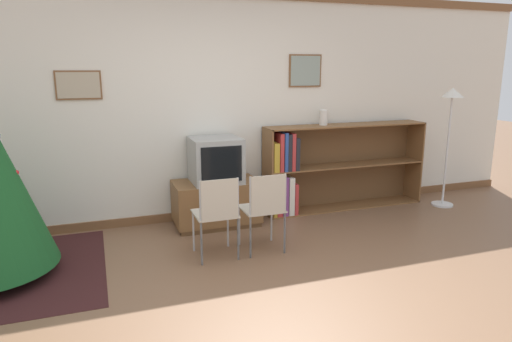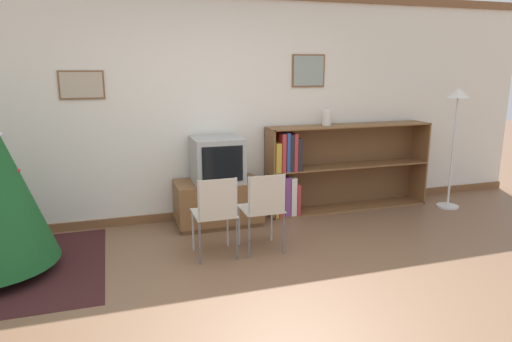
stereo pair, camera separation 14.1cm
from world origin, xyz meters
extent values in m
plane|color=brown|center=(0.00, 0.00, 0.00)|extent=(24.00, 24.00, 0.00)
cube|color=silver|center=(0.00, 2.23, 1.35)|extent=(9.05, 0.08, 2.70)
cube|color=brown|center=(0.00, 2.17, 0.05)|extent=(9.05, 0.03, 0.10)
cube|color=brown|center=(-1.39, 2.18, 1.64)|extent=(0.47, 0.02, 0.31)
cube|color=tan|center=(-1.39, 2.16, 1.64)|extent=(0.43, 0.01, 0.27)
cube|color=brown|center=(1.28, 2.18, 1.78)|extent=(0.44, 0.02, 0.40)
cube|color=gray|center=(1.28, 2.16, 1.78)|extent=(0.40, 0.01, 0.36)
sphere|color=red|center=(-2.05, 1.53, 0.71)|extent=(0.05, 0.05, 0.05)
sphere|color=red|center=(-1.93, 1.23, 0.93)|extent=(0.04, 0.04, 0.04)
cube|color=brown|center=(0.02, 1.88, 0.03)|extent=(0.94, 0.53, 0.05)
cube|color=brown|center=(0.02, 1.88, 0.29)|extent=(0.98, 0.55, 0.47)
cube|color=#9E9E99|center=(0.02, 1.88, 0.78)|extent=(0.56, 0.53, 0.51)
cube|color=black|center=(0.02, 1.61, 0.78)|extent=(0.46, 0.01, 0.40)
cube|color=#BCB29E|center=(-0.22, 1.01, 0.43)|extent=(0.40, 0.40, 0.02)
cube|color=#BCB29E|center=(-0.22, 0.81, 0.63)|extent=(0.35, 0.01, 0.38)
cylinder|color=#B2B2B2|center=(-0.40, 1.19, 0.21)|extent=(0.02, 0.02, 0.42)
cylinder|color=#B2B2B2|center=(-0.04, 1.19, 0.21)|extent=(0.02, 0.02, 0.42)
cylinder|color=#B2B2B2|center=(-0.40, 0.83, 0.21)|extent=(0.02, 0.02, 0.42)
cylinder|color=#B2B2B2|center=(-0.04, 0.83, 0.21)|extent=(0.02, 0.02, 0.42)
cylinder|color=#B2B2B2|center=(-0.40, 0.83, 0.41)|extent=(0.02, 0.02, 0.82)
cylinder|color=#B2B2B2|center=(-0.04, 0.83, 0.41)|extent=(0.02, 0.02, 0.82)
cube|color=#BCB29E|center=(0.26, 1.01, 0.43)|extent=(0.40, 0.40, 0.02)
cube|color=#BCB29E|center=(0.26, 0.81, 0.63)|extent=(0.35, 0.01, 0.38)
cylinder|color=#B2B2B2|center=(0.08, 1.19, 0.21)|extent=(0.02, 0.02, 0.42)
cylinder|color=#B2B2B2|center=(0.44, 1.19, 0.21)|extent=(0.02, 0.02, 0.42)
cylinder|color=#B2B2B2|center=(0.08, 0.83, 0.21)|extent=(0.02, 0.02, 0.42)
cylinder|color=#B2B2B2|center=(0.44, 0.83, 0.21)|extent=(0.02, 0.02, 0.42)
cylinder|color=#B2B2B2|center=(0.08, 0.83, 0.41)|extent=(0.02, 0.02, 0.82)
cylinder|color=#B2B2B2|center=(0.44, 0.83, 0.41)|extent=(0.02, 0.02, 0.82)
cube|color=brown|center=(0.70, 1.99, 0.55)|extent=(0.02, 0.36, 1.10)
cube|color=brown|center=(2.88, 1.99, 0.55)|extent=(0.02, 0.36, 1.10)
cube|color=brown|center=(1.79, 1.99, 1.10)|extent=(2.20, 0.36, 0.02)
cube|color=brown|center=(1.79, 1.99, 0.01)|extent=(2.20, 0.36, 0.02)
cube|color=brown|center=(1.79, 1.99, 0.57)|extent=(2.16, 0.36, 0.02)
cube|color=brown|center=(1.79, 2.16, 0.55)|extent=(2.20, 0.01, 1.10)
cube|color=gold|center=(0.75, 1.95, 0.24)|extent=(0.04, 0.27, 0.44)
cube|color=#B73333|center=(0.81, 1.94, 0.22)|extent=(0.06, 0.26, 0.41)
cube|color=#7A3D7F|center=(0.89, 1.93, 0.26)|extent=(0.07, 0.24, 0.49)
cube|color=silver|center=(0.97, 1.95, 0.26)|extent=(0.07, 0.27, 0.48)
cube|color=#B73333|center=(1.03, 1.91, 0.21)|extent=(0.05, 0.21, 0.39)
cube|color=gold|center=(0.76, 1.92, 0.76)|extent=(0.07, 0.21, 0.35)
cube|color=#B73333|center=(0.83, 1.94, 0.81)|extent=(0.05, 0.26, 0.46)
cube|color=#2D4C93|center=(0.89, 1.93, 0.82)|extent=(0.04, 0.23, 0.47)
cube|color=#232328|center=(0.93, 1.94, 0.81)|extent=(0.05, 0.26, 0.45)
cube|color=#B73333|center=(0.98, 1.93, 0.81)|extent=(0.05, 0.24, 0.46)
cube|color=#232328|center=(1.04, 1.95, 0.78)|extent=(0.05, 0.28, 0.40)
cylinder|color=silver|center=(1.48, 2.03, 1.20)|extent=(0.11, 0.11, 0.19)
torus|color=silver|center=(1.48, 2.03, 1.29)|extent=(0.09, 0.09, 0.02)
cylinder|color=silver|center=(3.09, 1.60, 0.01)|extent=(0.28, 0.28, 0.03)
cylinder|color=silver|center=(3.09, 1.60, 0.73)|extent=(0.03, 0.03, 1.42)
cone|color=white|center=(3.09, 1.60, 1.50)|extent=(0.28, 0.28, 0.12)
camera|label=1|loc=(-1.26, -3.11, 1.84)|focal=32.00mm
camera|label=2|loc=(-1.13, -3.16, 1.84)|focal=32.00mm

